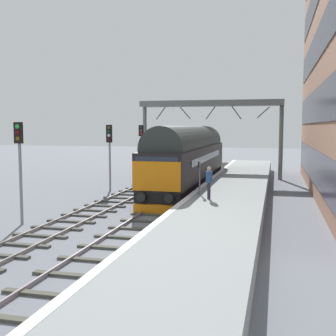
{
  "coord_description": "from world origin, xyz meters",
  "views": [
    {
      "loc": [
        6.1,
        -25.32,
        4.64
      ],
      "look_at": [
        0.2,
        -1.74,
        2.31
      ],
      "focal_mm": 46.28,
      "sensor_mm": 36.0,
      "label": 1
    }
  ],
  "objects_px": {
    "signal_post_mid": "(109,148)",
    "waiting_passenger": "(209,180)",
    "diesel_locomotive": "(189,157)",
    "signal_post_far": "(141,144)",
    "platform_number_sign": "(199,172)",
    "signal_post_near": "(20,160)"
  },
  "relations": [
    {
      "from": "signal_post_near",
      "to": "platform_number_sign",
      "type": "xyz_separation_m",
      "value": [
        7.64,
        5.04,
        -0.9
      ]
    },
    {
      "from": "signal_post_mid",
      "to": "platform_number_sign",
      "type": "height_order",
      "value": "signal_post_mid"
    },
    {
      "from": "diesel_locomotive",
      "to": "signal_post_far",
      "type": "distance_m",
      "value": 8.3
    },
    {
      "from": "diesel_locomotive",
      "to": "signal_post_near",
      "type": "distance_m",
      "value": 13.84
    },
    {
      "from": "signal_post_near",
      "to": "platform_number_sign",
      "type": "bearing_deg",
      "value": 33.39
    },
    {
      "from": "signal_post_near",
      "to": "signal_post_far",
      "type": "relative_size",
      "value": 1.02
    },
    {
      "from": "signal_post_mid",
      "to": "waiting_passenger",
      "type": "height_order",
      "value": "signal_post_mid"
    },
    {
      "from": "signal_post_mid",
      "to": "platform_number_sign",
      "type": "bearing_deg",
      "value": -39.15
    },
    {
      "from": "signal_post_mid",
      "to": "diesel_locomotive",
      "type": "bearing_deg",
      "value": 14.34
    },
    {
      "from": "signal_post_near",
      "to": "waiting_passenger",
      "type": "xyz_separation_m",
      "value": [
        8.41,
        3.48,
        -1.1
      ]
    },
    {
      "from": "signal_post_near",
      "to": "platform_number_sign",
      "type": "distance_m",
      "value": 9.2
    },
    {
      "from": "diesel_locomotive",
      "to": "signal_post_mid",
      "type": "xyz_separation_m",
      "value": [
        -5.53,
        -1.42,
        0.63
      ]
    },
    {
      "from": "signal_post_far",
      "to": "waiting_passenger",
      "type": "height_order",
      "value": "signal_post_far"
    },
    {
      "from": "signal_post_mid",
      "to": "waiting_passenger",
      "type": "xyz_separation_m",
      "value": [
        8.41,
        -7.78,
        -1.11
      ]
    },
    {
      "from": "diesel_locomotive",
      "to": "signal_post_near",
      "type": "height_order",
      "value": "signal_post_near"
    },
    {
      "from": "waiting_passenger",
      "to": "diesel_locomotive",
      "type": "bearing_deg",
      "value": -0.6
    },
    {
      "from": "signal_post_mid",
      "to": "signal_post_far",
      "type": "relative_size",
      "value": 1.0
    },
    {
      "from": "diesel_locomotive",
      "to": "waiting_passenger",
      "type": "distance_m",
      "value": 9.64
    },
    {
      "from": "signal_post_mid",
      "to": "platform_number_sign",
      "type": "relative_size",
      "value": 2.69
    },
    {
      "from": "signal_post_far",
      "to": "platform_number_sign",
      "type": "distance_m",
      "value": 15.8
    },
    {
      "from": "signal_post_far",
      "to": "diesel_locomotive",
      "type": "bearing_deg",
      "value": -48.07
    },
    {
      "from": "signal_post_mid",
      "to": "signal_post_far",
      "type": "xyz_separation_m",
      "value": [
        -0.0,
        7.58,
        -0.05
      ]
    }
  ]
}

